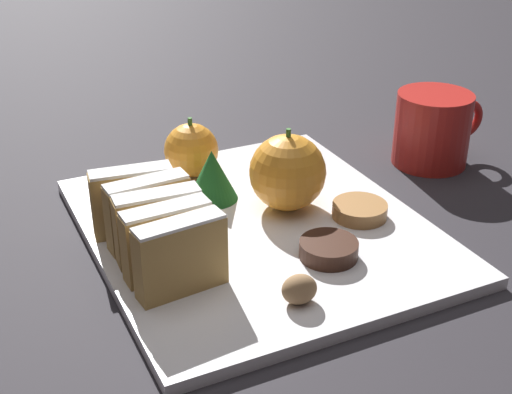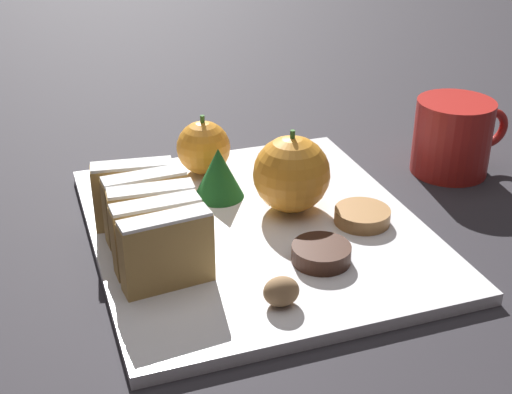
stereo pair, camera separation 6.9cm
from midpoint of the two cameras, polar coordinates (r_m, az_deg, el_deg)
name	(u,v)px [view 2 (the right image)]	position (r m, az deg, el deg)	size (l,w,h in m)	color
ground_plane	(256,234)	(0.71, 2.78, -3.06)	(6.00, 6.00, 0.00)	#28262B
serving_platter	(256,229)	(0.71, 2.79, -2.65)	(0.32, 0.36, 0.01)	white
stollen_slice_front	(167,252)	(0.60, -3.87, -4.47)	(0.08, 0.03, 0.07)	tan
stollen_slice_second	(158,236)	(0.62, -4.73, -3.19)	(0.08, 0.03, 0.07)	tan
stollen_slice_third	(153,220)	(0.65, -5.23, -1.96)	(0.08, 0.03, 0.07)	tan
stollen_slice_fourth	(146,207)	(0.67, -5.89, -0.84)	(0.08, 0.03, 0.07)	tan
stollen_slice_fifth	(134,194)	(0.70, -6.94, 0.13)	(0.08, 0.03, 0.07)	tan
orange_near	(292,174)	(0.72, 5.62, 1.78)	(0.08, 0.08, 0.09)	orange
orange_far	(203,148)	(0.80, -1.76, 3.92)	(0.06, 0.06, 0.07)	orange
walnut	(281,291)	(0.59, 5.44, -7.63)	(0.03, 0.03, 0.03)	#8E6B47
chocolate_cookie	(321,253)	(0.65, 8.30, -4.58)	(0.05, 0.05, 0.02)	#381E14
gingerbread_cookie	(362,216)	(0.72, 11.24, -1.57)	(0.06, 0.06, 0.01)	#A3703D
evergreen_sprig	(219,173)	(0.75, -0.37, 1.87)	(0.05, 0.05, 0.06)	#195623
coffee_mug	(453,137)	(0.87, 17.76, 4.56)	(0.12, 0.09, 0.09)	red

